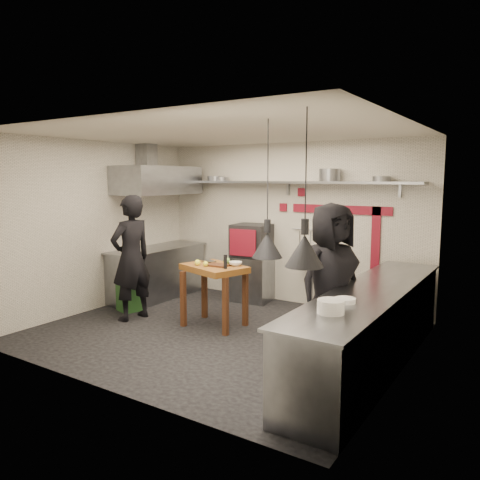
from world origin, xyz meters
The scene contains 47 objects.
floor centered at (0.00, 0.00, 0.00)m, with size 5.00×5.00×0.00m, color black.
ceiling centered at (0.00, 0.00, 2.80)m, with size 5.00×5.00×0.00m, color beige.
wall_back centered at (0.00, 2.10, 1.40)m, with size 5.00×0.04×2.80m, color silver.
wall_front centered at (0.00, -2.10, 1.40)m, with size 5.00×0.04×2.80m, color silver.
wall_left centered at (-2.50, 0.00, 1.40)m, with size 0.04×4.20×2.80m, color silver.
wall_right centered at (2.50, 0.00, 1.40)m, with size 0.04×4.20×2.80m, color silver.
red_band_horiz centered at (0.95, 2.08, 1.68)m, with size 1.70×0.02×0.14m, color maroon.
red_band_vert centered at (1.55, 2.08, 1.20)m, with size 0.14×0.02×1.10m, color maroon.
red_tile_a centered at (0.25, 2.08, 1.95)m, with size 0.14×0.02×0.14m, color maroon.
red_tile_b centered at (-0.10, 2.08, 1.68)m, with size 0.14×0.02×0.14m, color maroon.
back_shelf centered at (0.00, 1.92, 2.12)m, with size 4.60×0.34×0.04m, color slate.
shelf_bracket_left centered at (-1.90, 2.07, 2.02)m, with size 0.04×0.06×0.24m, color slate.
shelf_bracket_mid centered at (0.00, 2.07, 2.02)m, with size 0.04×0.06×0.24m, color slate.
shelf_bracket_right centered at (1.90, 2.07, 2.02)m, with size 0.04×0.06×0.24m, color slate.
pan_far_left centered at (-1.45, 1.92, 2.19)m, with size 0.30×0.30×0.09m, color slate.
pan_mid_left centered at (-1.30, 1.92, 2.18)m, with size 0.25×0.25×0.07m, color slate.
stock_pot centered at (0.82, 1.92, 2.24)m, with size 0.34×0.34×0.20m, color slate.
pan_right centered at (1.65, 1.92, 2.18)m, with size 0.27×0.27×0.08m, color slate.
oven_stand centered at (-0.55, 1.79, 0.40)m, with size 0.65×0.59×0.80m, color slate.
combi_oven centered at (-0.57, 1.79, 1.09)m, with size 0.63×0.58×0.58m, color black.
oven_door centered at (-0.55, 1.46, 1.09)m, with size 0.49×0.03×0.46m, color maroon.
oven_glass centered at (-0.55, 1.51, 1.09)m, with size 0.35×0.02×0.34m, color black.
hand_sink centered at (0.55, 1.92, 0.78)m, with size 0.46×0.34×0.22m, color silver.
sink_tap centered at (0.55, 1.92, 0.96)m, with size 0.03×0.03×0.14m, color slate.
sink_drain centered at (0.55, 1.88, 0.34)m, with size 0.06×0.06×0.66m, color slate.
utensil_rail centered at (0.55, 2.06, 1.32)m, with size 0.02×0.02×0.90m, color slate.
counter_right centered at (2.15, 0.00, 0.45)m, with size 0.70×3.80×0.90m, color slate.
counter_right_top centered at (2.15, 0.00, 0.92)m, with size 0.76×3.90×0.03m, color slate.
plate_stack centered at (2.12, -1.19, 1.00)m, with size 0.25×0.25×0.13m, color silver.
small_bowl_right centered at (2.10, -0.75, 0.96)m, with size 0.21×0.21×0.05m, color silver.
counter_left centered at (-2.15, 1.05, 0.45)m, with size 0.70×1.90×0.90m, color slate.
counter_left_top centered at (-2.15, 1.05, 0.92)m, with size 0.76×2.00×0.03m, color slate.
extractor_hood centered at (-2.10, 1.05, 2.15)m, with size 0.78×1.60×0.50m, color slate.
hood_duct centered at (-2.35, 1.05, 2.55)m, with size 0.28×0.28×0.50m, color slate.
green_bin centered at (-1.93, 0.14, 0.25)m, with size 0.34×0.34×0.50m, color #214E1F.
prep_table centered at (-0.27, 0.24, 0.46)m, with size 0.92×0.64×0.92m, color brown, non-canonical shape.
cutting_board centered at (-0.19, 0.22, 0.93)m, with size 0.31×0.22×0.03m, color #462413.
pepper_mill centered at (0.02, 0.11, 1.02)m, with size 0.05×0.05×0.20m, color black.
lemon_a centered at (-0.47, 0.11, 0.96)m, with size 0.09×0.09×0.09m, color yellow.
lemon_b centered at (-0.32, 0.10, 0.96)m, with size 0.08×0.08×0.08m, color yellow.
veg_ball centered at (-0.15, 0.39, 0.97)m, with size 0.11×0.11×0.11m, color #63903D.
steel_tray centered at (-0.47, 0.38, 0.94)m, with size 0.20×0.13×0.03m, color slate.
bowl centered at (0.01, 0.38, 0.95)m, with size 0.19×0.19×0.06m, color silver.
heat_lamp_near centered at (1.29, -0.94, 2.07)m, with size 0.33×0.33×1.45m, color black, non-canonical shape.
heat_lamp_far centered at (1.97, -1.48, 2.10)m, with size 0.35×0.35×1.39m, color black, non-canonical shape.
chef_left centered at (-1.55, -0.17, 0.97)m, with size 0.71×0.46×1.94m, color black.
chef_right centered at (1.62, 0.04, 0.95)m, with size 0.93×0.61×1.90m, color black.
Camera 1 is at (3.71, -5.24, 2.20)m, focal length 35.00 mm.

